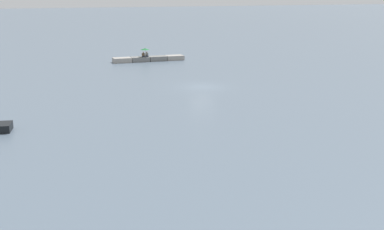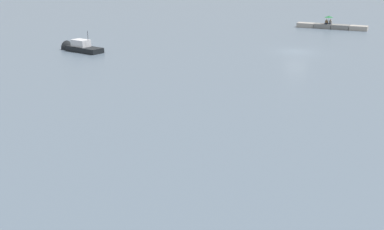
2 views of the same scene
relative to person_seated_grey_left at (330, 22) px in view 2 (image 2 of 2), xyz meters
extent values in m
plane|color=slate|center=(-0.27, 21.12, -0.93)|extent=(500.00, 500.00, 0.00)
cube|color=gray|center=(-4.21, -0.03, -0.59)|extent=(2.55, 1.71, 0.68)
cube|color=slate|center=(-1.58, -0.03, -0.59)|extent=(2.55, 1.71, 0.68)
cube|color=slate|center=(1.04, -0.03, -0.59)|extent=(2.55, 1.71, 0.68)
cube|color=gray|center=(3.67, -0.03, -0.59)|extent=(2.55, 1.71, 0.68)
cube|color=#1E2333|center=(0.02, 0.19, -0.17)|extent=(0.41, 0.46, 0.16)
cube|color=gray|center=(-0.01, -0.08, 0.01)|extent=(0.42, 0.27, 0.52)
sphere|color=tan|center=(-0.01, -0.08, 0.37)|extent=(0.22, 0.22, 0.22)
cube|color=#1E2333|center=(0.58, 0.29, -0.17)|extent=(0.41, 0.46, 0.16)
cube|color=brown|center=(0.55, 0.01, 0.01)|extent=(0.42, 0.27, 0.52)
sphere|color=tan|center=(0.55, 0.01, 0.37)|extent=(0.22, 0.22, 0.22)
cylinder|color=black|center=(0.27, 0.02, 0.27)|extent=(0.02, 0.02, 1.05)
cone|color=#19662D|center=(0.27, 0.02, 0.86)|extent=(1.30, 1.30, 0.23)
sphere|color=black|center=(0.27, 0.02, 1.00)|extent=(0.05, 0.05, 0.05)
cube|color=black|center=(21.36, 31.80, -0.74)|extent=(4.83, 2.45, 0.77)
cone|color=black|center=(23.63, 31.40, -0.74)|extent=(1.87, 1.87, 1.62)
cube|color=silver|center=(21.90, 31.70, 0.03)|extent=(2.22, 1.61, 0.77)
cube|color=#283847|center=(22.45, 31.61, 0.07)|extent=(0.30, 1.21, 0.54)
cylinder|color=black|center=(20.68, 31.91, 0.95)|extent=(0.05, 0.05, 1.08)
camera|label=1|loc=(18.88, 70.08, 9.15)|focal=46.84mm
camera|label=2|loc=(-12.80, 73.40, 8.92)|focal=43.53mm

